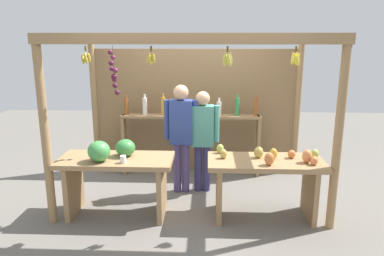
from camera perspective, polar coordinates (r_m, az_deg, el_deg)
The scene contains 7 objects.
ground_plane at distance 5.49m, azimuth 0.09°, elevation -9.86°, with size 12.00×12.00×0.00m, color slate.
market_stall at distance 5.55m, azimuth 0.26°, elevation 4.63°, with size 3.48×2.04×2.26m.
fruit_counter_left at distance 4.71m, azimuth -11.82°, elevation -6.11°, with size 1.41×0.64×1.01m.
fruit_counter_right at distance 4.65m, azimuth 11.41°, elevation -6.96°, with size 1.41×0.64×0.92m.
bottle_shelf_unit at distance 5.91m, azimuth -0.27°, elevation 0.32°, with size 2.24×0.22×1.34m.
vendor_man at distance 5.21m, azimuth -1.70°, elevation -0.21°, with size 0.48×0.21×1.57m.
vendor_woman at distance 5.25m, azimuth 1.63°, elevation -0.80°, with size 0.48×0.20×1.48m.
Camera 1 is at (0.20, -5.02, 2.22)m, focal length 34.38 mm.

